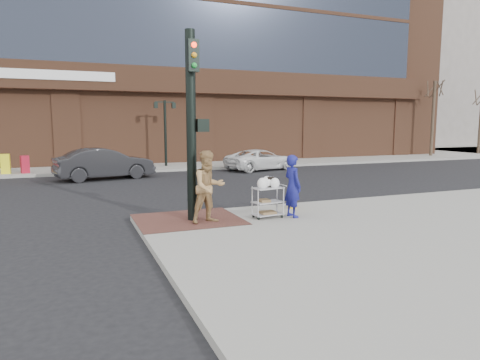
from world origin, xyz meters
name	(u,v)px	position (x,y,z in m)	size (l,w,h in m)	color
ground	(220,230)	(0.00, 0.00, 0.00)	(220.00, 220.00, 0.00)	black
sidewalk_far	(233,149)	(12.50, 32.00, 0.07)	(65.00, 36.00, 0.15)	gray
brick_curb_ramp	(188,219)	(-0.60, 0.90, 0.16)	(2.80, 2.40, 0.01)	#4E2B24
bank_building	(161,0)	(5.00, 31.00, 14.15)	(42.00, 26.00, 28.00)	brown
filler_block	(402,78)	(40.00, 38.00, 9.00)	(14.00, 20.00, 18.00)	slate
bare_tree_a	(435,79)	(24.00, 16.50, 6.27)	(1.80, 1.80, 7.20)	#382B21
lamp_post	(165,126)	(2.00, 16.00, 2.62)	(1.32, 0.22, 4.00)	black
traffic_signal_pole	(192,120)	(-0.48, 0.77, 2.83)	(0.61, 0.51, 5.00)	black
woman_blue	(293,186)	(2.21, 0.16, 1.02)	(0.64, 0.42, 1.74)	navy
pedestrian_tan	(209,187)	(-0.18, 0.33, 1.10)	(0.93, 0.72, 1.91)	#A07A4B
sedan_dark	(105,164)	(-1.94, 11.86, 0.78)	(1.65, 4.72, 1.56)	black
minivan_white	(261,160)	(7.03, 12.87, 0.61)	(2.03, 4.41, 1.23)	white
utility_cart	(268,199)	(1.53, 0.31, 0.67)	(0.89, 0.59, 1.15)	#A5A6AB
fire_hydrant	(292,195)	(2.81, 1.27, 0.57)	(0.38, 0.27, 0.81)	yellow
newsbox_red	(25,164)	(-5.75, 14.82, 0.61)	(0.39, 0.35, 0.93)	maroon
newsbox_yellow	(6,164)	(-6.66, 14.91, 0.66)	(0.43, 0.39, 1.03)	yellow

